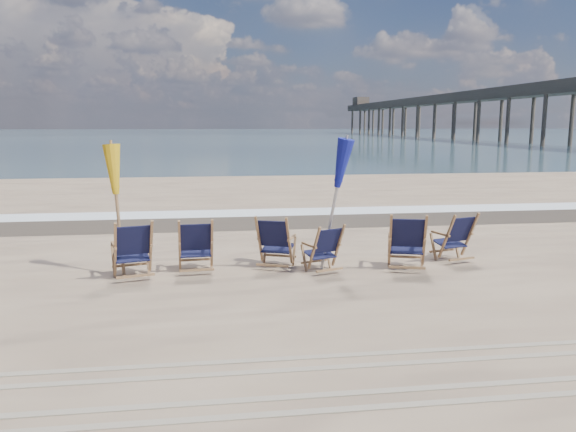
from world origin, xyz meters
name	(u,v)px	position (x,y,z in m)	size (l,w,h in m)	color
ocean	(216,134)	(0.00, 128.00, 0.00)	(400.00, 400.00, 0.00)	#3B5663
surf_foam	(260,212)	(0.00, 8.30, 0.00)	(200.00, 1.40, 0.01)	silver
wet_sand_strip	(265,221)	(0.00, 6.80, 0.00)	(200.00, 2.60, 0.00)	#42362A
tire_tracks	(354,379)	(0.00, -2.80, 0.01)	(80.00, 1.30, 0.01)	gray
beach_chair_0	(151,249)	(-2.46, 1.42, 0.52)	(0.67, 0.75, 1.04)	black
beach_chair_1	(212,245)	(-1.43, 1.62, 0.50)	(0.64, 0.72, 1.00)	black
beach_chair_2	(289,243)	(-0.06, 1.63, 0.50)	(0.64, 0.72, 1.00)	black
beach_chair_3	(339,247)	(0.80, 1.41, 0.45)	(0.57, 0.64, 0.89)	black
beach_chair_4	(425,243)	(2.30, 1.16, 0.54)	(0.69, 0.77, 1.07)	black
beach_chair_5	(470,237)	(3.46, 1.82, 0.49)	(0.62, 0.70, 0.97)	black
umbrella_yellow	(116,177)	(-3.02, 1.71, 1.73)	(0.30, 0.30, 2.26)	olive
umbrella_blue	(333,169)	(0.70, 1.48, 1.84)	(0.30, 0.30, 2.38)	#A5A5AD
fishing_pier	(471,110)	(38.00, 74.00, 4.65)	(4.40, 140.00, 9.30)	#4B3F36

